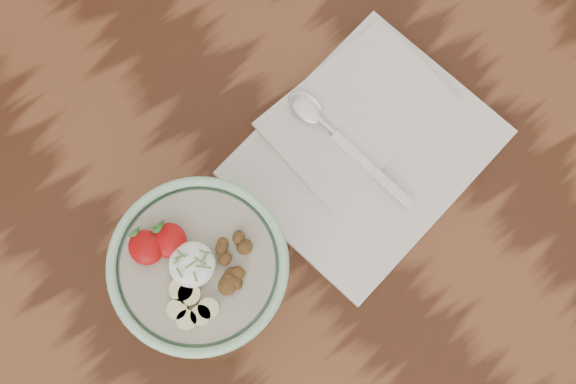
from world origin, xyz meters
The scene contains 4 objects.
table centered at (0.00, 0.00, 65.70)cm, with size 160.00×90.00×75.00cm.
breakfast_bowl centered at (-12.17, 5.04, 80.75)cm, with size 16.91×16.91×11.23cm.
napkin centered at (9.65, 5.64, 75.66)cm, with size 27.99×23.77×1.57cm.
spoon centered at (7.43, 10.05, 76.95)cm, with size 3.74×17.40×0.91cm.
Camera 1 is at (-12.94, -9.09, 157.19)cm, focal length 50.00 mm.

